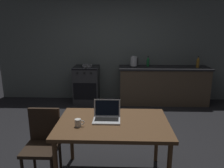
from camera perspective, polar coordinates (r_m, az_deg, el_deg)
name	(u,v)px	position (r m, az deg, el deg)	size (l,w,h in m)	color
ground_plane	(106,143)	(3.70, -1.68, -15.07)	(12.00, 12.00, 0.00)	black
back_wall	(123,50)	(5.63, 2.86, 8.88)	(6.40, 0.10, 2.56)	#59615E
kitchen_counter	(163,85)	(5.53, 13.10, -0.27)	(2.16, 0.64, 0.90)	#4C3D2D
stove_oven	(87,85)	(5.48, -6.59, -0.13)	(0.60, 0.62, 0.90)	#2D2D30
dining_table	(113,127)	(2.63, 0.27, -11.21)	(1.30, 0.88, 0.75)	brown
chair	(43,140)	(2.87, -17.49, -13.75)	(0.40, 0.40, 0.87)	#2D2116
laptop	(107,116)	(2.65, -1.37, -8.35)	(0.32, 0.27, 0.22)	silver
electric_kettle	(134,62)	(5.32, 5.67, 5.79)	(0.19, 0.17, 0.26)	black
bottle	(198,62)	(5.58, 21.41, 5.30)	(0.07, 0.07, 0.27)	#8C601E
frying_pan	(87,66)	(5.36, -6.49, 4.75)	(0.25, 0.42, 0.05)	gray
coffee_mug	(78,123)	(2.51, -8.76, -9.92)	(0.11, 0.07, 0.09)	silver
bottle_b	(148,61)	(5.43, 9.32, 5.78)	(0.07, 0.07, 0.25)	#19592D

